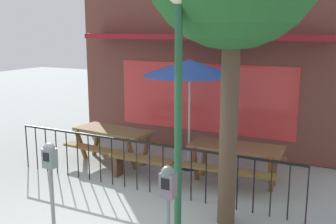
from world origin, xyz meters
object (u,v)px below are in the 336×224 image
at_px(patio_umbrella, 190,68).
at_px(parking_meter_far, 50,165).
at_px(picnic_table_left, 113,136).
at_px(patio_bench, 142,163).
at_px(picnic_table_right, 236,153).
at_px(street_lamp, 178,80).
at_px(parking_meter_near, 168,192).

height_order(patio_umbrella, parking_meter_far, patio_umbrella).
bearing_deg(picnic_table_left, patio_bench, -30.53).
bearing_deg(picnic_table_right, patio_bench, -158.31).
xyz_separation_m(patio_umbrella, street_lamp, (1.19, -3.06, 0.16)).
bearing_deg(picnic_table_left, parking_meter_near, -47.39).
bearing_deg(parking_meter_near, parking_meter_far, 176.08).
bearing_deg(picnic_table_right, street_lamp, -89.43).
bearing_deg(street_lamp, patio_bench, 131.12).
xyz_separation_m(picnic_table_right, patio_bench, (-1.74, -0.69, -0.26)).
distance_m(picnic_table_left, picnic_table_right, 2.91).
distance_m(picnic_table_left, patio_bench, 1.38).
height_order(patio_bench, parking_meter_far, parking_meter_far).
distance_m(patio_umbrella, parking_meter_near, 4.15).
bearing_deg(patio_bench, parking_meter_far, -89.91).
bearing_deg(parking_meter_near, picnic_table_right, 93.78).
height_order(picnic_table_left, street_lamp, street_lamp).
height_order(picnic_table_left, patio_bench, picnic_table_left).
bearing_deg(parking_meter_near, patio_bench, 125.87).
relative_size(picnic_table_left, patio_bench, 1.37).
xyz_separation_m(picnic_table_right, parking_meter_far, (-1.73, -3.27, 0.50)).
xyz_separation_m(picnic_table_right, parking_meter_near, (0.23, -3.41, 0.51)).
xyz_separation_m(patio_bench, street_lamp, (1.77, -2.02, 2.03)).
bearing_deg(parking_meter_far, parking_meter_near, -3.92).
height_order(patio_umbrella, street_lamp, street_lamp).
relative_size(picnic_table_right, parking_meter_far, 1.30).
bearing_deg(patio_bench, picnic_table_left, 149.47).
height_order(parking_meter_far, street_lamp, street_lamp).
relative_size(picnic_table_right, parking_meter_near, 1.29).
bearing_deg(parking_meter_far, street_lamp, 17.61).
bearing_deg(street_lamp, picnic_table_left, 137.26).
bearing_deg(parking_meter_near, picnic_table_left, 132.61).
bearing_deg(picnic_table_right, patio_umbrella, 163.27).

